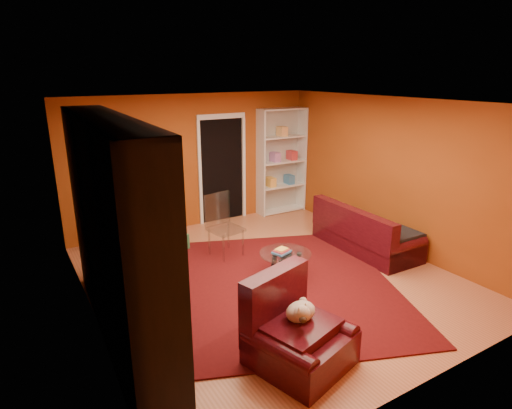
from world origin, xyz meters
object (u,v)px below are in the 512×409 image
rug (283,285)px  armchair (301,331)px  white_bookshelf (281,162)px  media_unit (115,234)px  coffee_table (285,265)px  acrylic_chair (226,229)px  sofa (367,227)px  dog (301,312)px  gift_box_green (179,242)px  gift_box_teal (141,253)px  christmas_tree (142,192)px  gift_box_red (141,243)px

rug → armchair: armchair is taller
white_bookshelf → media_unit: bearing=-143.8°
white_bookshelf → coffee_table: bearing=-121.7°
armchair → rug: bearing=45.1°
coffee_table → acrylic_chair: bearing=109.8°
media_unit → sofa: media_unit is taller
dog → acrylic_chair: size_ratio=0.42×
gift_box_green → dog: 3.55m
rug → acrylic_chair: acrylic_chair is taller
gift_box_teal → sofa: (3.52, -1.56, 0.28)m
christmas_tree → gift_box_green: christmas_tree is taller
gift_box_teal → acrylic_chair: acrylic_chair is taller
gift_box_green → sofa: bearing=-31.1°
rug → white_bookshelf: size_ratio=1.58×
gift_box_teal → armchair: size_ratio=0.27×
armchair → acrylic_chair: size_ratio=1.05×
gift_box_teal → white_bookshelf: white_bookshelf is taller
gift_box_green → acrylic_chair: (0.58, -0.70, 0.34)m
armchair → acrylic_chair: acrylic_chair is taller
rug → media_unit: bearing=-178.9°
gift_box_teal → gift_box_green: 0.73m
gift_box_red → gift_box_green: bearing=-29.2°
media_unit → dog: media_unit is taller
rug → dog: bearing=-118.7°
rug → acrylic_chair: size_ratio=3.80×
gift_box_green → armchair: size_ratio=0.28×
white_bookshelf → acrylic_chair: white_bookshelf is taller
rug → white_bookshelf: white_bookshelf is taller
dog → coffee_table: 1.98m
gift_box_red → sofa: bearing=-30.8°
white_bookshelf → armchair: white_bookshelf is taller
christmas_tree → coffee_table: christmas_tree is taller
rug → acrylic_chair: 1.45m
white_bookshelf → coffee_table: white_bookshelf is taller
media_unit → armchair: media_unit is taller
gift_box_green → white_bookshelf: size_ratio=0.12×
acrylic_chair → gift_box_green: bearing=119.8°
gift_box_red → sofa: (3.38, -2.01, 0.30)m
christmas_tree → gift_box_green: 1.07m
gift_box_green → sofa: size_ratio=0.15×
white_bookshelf → sofa: bearing=-87.1°
rug → christmas_tree: christmas_tree is taller
gift_box_green → acrylic_chair: acrylic_chair is taller
gift_box_teal → sofa: bearing=-23.8°
dog → sofa: bearing=17.1°
media_unit → gift_box_red: 2.83m
media_unit → gift_box_red: bearing=71.5°
media_unit → coffee_table: media_unit is taller
sofa → acrylic_chair: size_ratio=1.98×
gift_box_teal → acrylic_chair: (1.29, -0.56, 0.35)m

